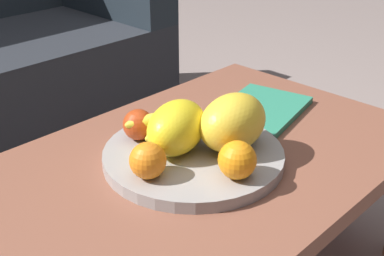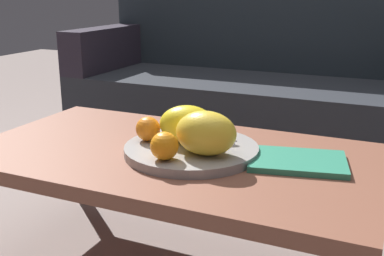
# 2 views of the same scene
# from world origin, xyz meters

# --- Properties ---
(coffee_table) EXTENTS (1.16, 0.64, 0.38)m
(coffee_table) POSITION_xyz_m (0.00, 0.00, 0.34)
(coffee_table) COLOR brown
(coffee_table) RESTS_ON ground_plane
(couch) EXTENTS (1.70, 0.70, 0.90)m
(couch) POSITION_xyz_m (-0.13, 1.12, 0.30)
(couch) COLOR #26292F
(couch) RESTS_ON ground_plane
(fruit_bowl) EXTENTS (0.37, 0.37, 0.03)m
(fruit_bowl) POSITION_xyz_m (0.06, 0.00, 0.39)
(fruit_bowl) COLOR #9A9795
(fruit_bowl) RESTS_ON coffee_table
(melon_large_front) EXTENTS (0.18, 0.15, 0.11)m
(melon_large_front) POSITION_xyz_m (0.04, 0.02, 0.46)
(melon_large_front) COLOR yellow
(melon_large_front) RESTS_ON fruit_bowl
(melon_smaller_beside) EXTENTS (0.17, 0.13, 0.12)m
(melon_smaller_beside) POSITION_xyz_m (0.12, -0.05, 0.46)
(melon_smaller_beside) COLOR yellow
(melon_smaller_beside) RESTS_ON fruit_bowl
(orange_front) EXTENTS (0.07, 0.07, 0.07)m
(orange_front) POSITION_xyz_m (0.04, -0.13, 0.44)
(orange_front) COLOR orange
(orange_front) RESTS_ON fruit_bowl
(orange_left) EXTENTS (0.07, 0.07, 0.07)m
(orange_left) POSITION_xyz_m (-0.07, -0.01, 0.44)
(orange_left) COLOR orange
(orange_left) RESTS_ON fruit_bowl
(apple_front) EXTENTS (0.07, 0.07, 0.07)m
(apple_front) POSITION_xyz_m (0.02, 0.12, 0.44)
(apple_front) COLOR #B23B15
(apple_front) RESTS_ON fruit_bowl
(apple_left) EXTENTS (0.06, 0.06, 0.06)m
(apple_left) POSITION_xyz_m (0.11, 0.08, 0.44)
(apple_left) COLOR #B3491D
(apple_left) RESTS_ON fruit_bowl
(banana_bunch) EXTENTS (0.18, 0.16, 0.06)m
(banana_bunch) POSITION_xyz_m (0.06, 0.08, 0.43)
(banana_bunch) COLOR yellow
(banana_bunch) RESTS_ON fruit_bowl
(magazine) EXTENTS (0.28, 0.23, 0.02)m
(magazine) POSITION_xyz_m (0.35, 0.04, 0.39)
(magazine) COLOR #308869
(magazine) RESTS_ON coffee_table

